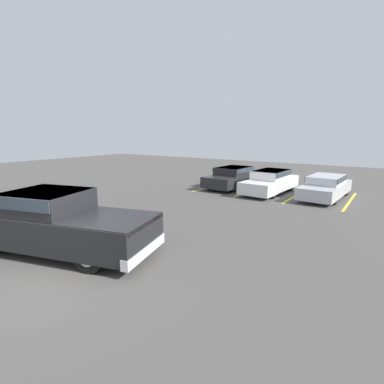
{
  "coord_description": "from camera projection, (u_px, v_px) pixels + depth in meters",
  "views": [
    {
      "loc": [
        6.53,
        -3.75,
        3.41
      ],
      "look_at": [
        -0.2,
        6.19,
        1.0
      ],
      "focal_mm": 28.0,
      "sensor_mm": 36.0,
      "label": 1
    }
  ],
  "objects": [
    {
      "name": "ground_plane",
      "position": [
        57.0,
        274.0,
        7.3
      ],
      "size": [
        60.0,
        60.0,
        0.0
      ],
      "primitive_type": "plane",
      "color": "#4C4947"
    },
    {
      "name": "stall_stripe_a",
      "position": [
        213.0,
        186.0,
        19.4
      ],
      "size": [
        0.12,
        4.92,
        0.01
      ],
      "primitive_type": "cube",
      "color": "yellow",
      "rests_on": "ground_plane"
    },
    {
      "name": "stall_stripe_b",
      "position": [
        252.0,
        190.0,
        17.95
      ],
      "size": [
        0.12,
        4.92,
        0.01
      ],
      "primitive_type": "cube",
      "color": "yellow",
      "rests_on": "ground_plane"
    },
    {
      "name": "stall_stripe_c",
      "position": [
        296.0,
        195.0,
        16.49
      ],
      "size": [
        0.12,
        4.92,
        0.01
      ],
      "primitive_type": "cube",
      "color": "yellow",
      "rests_on": "ground_plane"
    },
    {
      "name": "stall_stripe_d",
      "position": [
        350.0,
        201.0,
        15.04
      ],
      "size": [
        0.12,
        4.92,
        0.01
      ],
      "primitive_type": "cube",
      "color": "yellow",
      "rests_on": "ground_plane"
    },
    {
      "name": "pickup_truck",
      "position": [
        57.0,
        222.0,
        8.6
      ],
      "size": [
        6.14,
        3.57,
        1.76
      ],
      "rotation": [
        0.0,
        0.0,
        0.28
      ],
      "color": "black",
      "rests_on": "ground_plane"
    },
    {
      "name": "parked_sedan_a",
      "position": [
        233.0,
        177.0,
        18.69
      ],
      "size": [
        2.11,
        4.51,
        1.27
      ],
      "rotation": [
        0.0,
        0.0,
        -1.63
      ],
      "color": "#232326",
      "rests_on": "ground_plane"
    },
    {
      "name": "parked_sedan_b",
      "position": [
        270.0,
        181.0,
        17.05
      ],
      "size": [
        1.97,
        4.78,
        1.29
      ],
      "rotation": [
        0.0,
        0.0,
        -1.62
      ],
      "color": "silver",
      "rests_on": "ground_plane"
    },
    {
      "name": "parked_sedan_c",
      "position": [
        326.0,
        186.0,
        15.68
      ],
      "size": [
        1.98,
        4.62,
        1.18
      ],
      "rotation": [
        0.0,
        0.0,
        -1.63
      ],
      "color": "#B7BABF",
      "rests_on": "ground_plane"
    },
    {
      "name": "traffic_cone",
      "position": [
        38.0,
        206.0,
        12.91
      ],
      "size": [
        0.4,
        0.4,
        0.61
      ],
      "color": "black",
      "rests_on": "ground_plane"
    },
    {
      "name": "wheel_stop_curb",
      "position": [
        270.0,
        182.0,
        20.34
      ],
      "size": [
        1.82,
        0.2,
        0.14
      ],
      "primitive_type": "cube",
      "color": "#B7B2A8",
      "rests_on": "ground_plane"
    }
  ]
}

